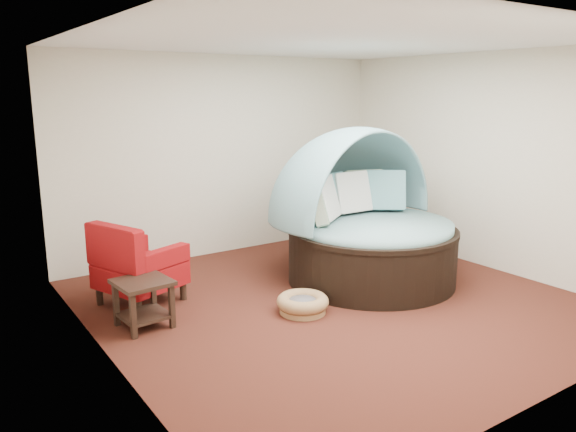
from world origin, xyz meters
TOP-DOWN VIEW (x-y plane):
  - floor at (0.00, 0.00)m, footprint 5.00×5.00m
  - wall_back at (0.00, 2.50)m, footprint 5.00×0.00m
  - wall_front at (0.00, -2.50)m, footprint 5.00×0.00m
  - wall_left at (-2.50, 0.00)m, footprint 0.00×5.00m
  - wall_right at (2.50, 0.00)m, footprint 0.00×5.00m
  - ceiling at (0.00, 0.00)m, footprint 5.00×5.00m
  - canopy_daybed at (0.80, 0.43)m, footprint 2.40×2.33m
  - pet_basket at (-0.48, -0.06)m, footprint 0.57×0.57m
  - red_armchair at (-1.84, 1.18)m, footprint 1.03×1.03m
  - side_table at (-2.00, 0.54)m, footprint 0.55×0.55m

SIDE VIEW (x-z plane):
  - floor at x=0.00m, z-range 0.00..0.00m
  - pet_basket at x=-0.48m, z-range 0.00..0.20m
  - side_table at x=-2.00m, z-range 0.07..0.56m
  - red_armchair at x=-1.84m, z-range -0.04..0.90m
  - canopy_daybed at x=0.80m, z-range -0.07..1.82m
  - wall_back at x=0.00m, z-range -1.10..3.90m
  - wall_front at x=0.00m, z-range -1.10..3.90m
  - wall_left at x=-2.50m, z-range -1.10..3.90m
  - wall_right at x=2.50m, z-range -1.10..3.90m
  - ceiling at x=0.00m, z-range 2.80..2.80m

